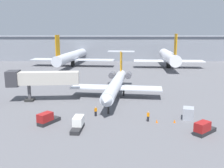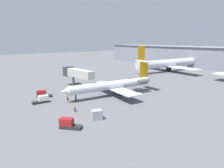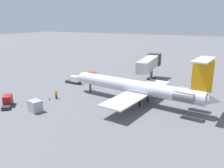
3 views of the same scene
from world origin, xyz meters
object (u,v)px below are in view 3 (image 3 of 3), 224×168
at_px(ground_crew_marshaller, 90,85).
at_px(baggage_tug_trailing, 74,80).
at_px(jet_bridge, 150,63).
at_px(cargo_container_uld, 35,106).
at_px(ground_crew_loader, 56,95).
at_px(baggage_tug_lead, 93,77).
at_px(traffic_cone_mid, 39,103).
at_px(traffic_cone_near, 49,99).
at_px(baggage_tug_spare, 8,102).
at_px(regional_jet, 140,87).

xyz_separation_m(ground_crew_marshaller, baggage_tug_trailing, (-2.28, -6.05, -0.02)).
xyz_separation_m(jet_bridge, baggage_tug_trailing, (10.22, -15.95, -3.95)).
bearing_deg(baggage_tug_trailing, cargo_container_uld, 14.29).
height_order(ground_crew_loader, cargo_container_uld, cargo_container_uld).
height_order(baggage_tug_lead, traffic_cone_mid, baggage_tug_lead).
height_order(baggage_tug_trailing, traffic_cone_near, baggage_tug_trailing).
distance_m(jet_bridge, baggage_tug_spare, 33.81).
distance_m(baggage_tug_trailing, traffic_cone_mid, 15.47).
bearing_deg(traffic_cone_mid, traffic_cone_near, 179.77).
xyz_separation_m(ground_crew_marshaller, baggage_tug_spare, (15.94, -7.93, -0.02)).
distance_m(regional_jet, cargo_container_uld, 18.98).
height_order(regional_jet, ground_crew_marshaller, regional_jet).
bearing_deg(jet_bridge, traffic_cone_near, -30.31).
relative_size(baggage_tug_trailing, traffic_cone_near, 7.47).
xyz_separation_m(ground_crew_loader, baggage_tug_spare, (7.20, -5.30, -0.02)).
bearing_deg(ground_crew_loader, traffic_cone_mid, -9.01).
distance_m(jet_bridge, ground_crew_loader, 24.99).
bearing_deg(traffic_cone_mid, ground_crew_loader, 170.99).
bearing_deg(traffic_cone_near, ground_crew_marshaller, 161.90).
bearing_deg(baggage_tug_trailing, baggage_tug_spare, -5.91).
distance_m(ground_crew_loader, baggage_tug_lead, 16.30).
bearing_deg(traffic_cone_mid, ground_crew_marshaller, 165.67).
xyz_separation_m(jet_bridge, traffic_cone_mid, (25.44, -13.21, -4.52)).
bearing_deg(regional_jet, ground_crew_marshaller, -106.05).
xyz_separation_m(baggage_tug_lead, baggage_tug_spare, (23.45, -4.08, 0.00)).
bearing_deg(traffic_cone_mid, baggage_tug_lead, -178.46).
bearing_deg(ground_crew_marshaller, traffic_cone_mid, -14.33).
bearing_deg(regional_jet, cargo_container_uld, -51.07).
bearing_deg(regional_jet, ground_crew_loader, -72.61).
relative_size(baggage_tug_lead, cargo_container_uld, 1.61).
distance_m(baggage_tug_trailing, traffic_cone_near, 12.67).
bearing_deg(regional_jet, jet_bridge, -168.64).
distance_m(baggage_tug_spare, traffic_cone_mid, 5.55).
xyz_separation_m(ground_crew_loader, baggage_tug_trailing, (-11.03, -3.41, -0.02)).
distance_m(baggage_tug_lead, baggage_tug_spare, 23.80).
bearing_deg(ground_crew_marshaller, baggage_tug_lead, -152.84).
distance_m(baggage_tug_lead, traffic_cone_mid, 20.46).
height_order(ground_crew_marshaller, traffic_cone_near, ground_crew_marshaller).
bearing_deg(ground_crew_loader, traffic_cone_near, -26.19).
height_order(ground_crew_loader, traffic_cone_near, ground_crew_loader).
xyz_separation_m(ground_crew_loader, traffic_cone_near, (1.33, -0.65, -0.58)).
height_order(baggage_tug_lead, baggage_tug_trailing, same).
bearing_deg(traffic_cone_mid, baggage_tug_spare, -57.00).
height_order(ground_crew_marshaller, traffic_cone_mid, ground_crew_marshaller).
xyz_separation_m(baggage_tug_trailing, cargo_container_uld, (17.92, 4.56, 0.15)).
bearing_deg(traffic_cone_mid, cargo_container_uld, 33.91).
height_order(jet_bridge, baggage_tug_spare, jet_bridge).
bearing_deg(baggage_tug_trailing, traffic_cone_near, 12.58).
relative_size(traffic_cone_near, traffic_cone_mid, 1.00).
height_order(baggage_tug_spare, cargo_container_uld, cargo_container_uld).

